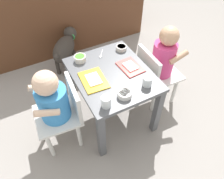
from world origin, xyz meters
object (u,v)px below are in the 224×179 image
(seated_child_left, at_px, (55,102))
(cereal_bowl_left_side, at_px, (80,58))
(food_tray_right, at_px, (130,67))
(cereal_bowl_right_side, at_px, (125,94))
(seated_child_right, at_px, (162,59))
(dog, at_px, (65,47))
(veggie_bowl_far, at_px, (121,48))
(food_tray_left, at_px, (94,80))
(water_cup_right, at_px, (147,82))
(water_cup_left, at_px, (106,102))
(dining_table, at_px, (112,82))
(spoon_by_left_tray, at_px, (101,54))

(seated_child_left, xyz_separation_m, cereal_bowl_left_side, (0.27, 0.25, 0.06))
(food_tray_right, bearing_deg, cereal_bowl_right_side, -128.61)
(seated_child_right, distance_m, dog, 0.92)
(seated_child_left, relative_size, dog, 1.66)
(dog, distance_m, food_tray_right, 0.81)
(seated_child_left, xyz_separation_m, veggie_bowl_far, (0.59, 0.22, 0.05))
(food_tray_left, relative_size, cereal_bowl_left_side, 2.60)
(water_cup_right, distance_m, cereal_bowl_left_side, 0.50)
(water_cup_left, bearing_deg, veggie_bowl_far, 51.27)
(food_tray_left, bearing_deg, seated_child_left, -175.77)
(water_cup_left, height_order, cereal_bowl_left_side, water_cup_left)
(dining_table, distance_m, water_cup_right, 0.27)
(spoon_by_left_tray, bearing_deg, water_cup_right, -73.72)
(seated_child_left, bearing_deg, dog, 68.23)
(water_cup_right, xyz_separation_m, spoon_by_left_tray, (-0.12, 0.41, -0.02))
(food_tray_left, height_order, water_cup_left, water_cup_left)
(water_cup_left, bearing_deg, cereal_bowl_left_side, 87.03)
(seated_child_left, distance_m, veggie_bowl_far, 0.63)
(food_tray_left, xyz_separation_m, cereal_bowl_right_side, (0.11, -0.20, 0.01))
(seated_child_left, bearing_deg, veggie_bowl_far, 20.79)
(seated_child_left, bearing_deg, spoon_by_left_tray, 28.87)
(water_cup_left, height_order, veggie_bowl_far, water_cup_left)
(veggie_bowl_far, bearing_deg, food_tray_right, -102.71)
(seated_child_left, distance_m, spoon_by_left_tray, 0.49)
(dog, height_order, water_cup_right, water_cup_right)
(water_cup_left, bearing_deg, food_tray_right, 36.89)
(seated_child_right, distance_m, cereal_bowl_right_side, 0.48)
(dining_table, distance_m, seated_child_right, 0.41)
(food_tray_right, distance_m, veggie_bowl_far, 0.21)
(cereal_bowl_right_side, bearing_deg, food_tray_right, 51.39)
(dog, height_order, veggie_bowl_far, veggie_bowl_far)
(seated_child_right, relative_size, cereal_bowl_right_side, 7.82)
(seated_child_left, distance_m, food_tray_right, 0.55)
(food_tray_left, xyz_separation_m, water_cup_left, (-0.02, -0.22, 0.02))
(dining_table, height_order, water_cup_left, water_cup_left)
(dining_table, xyz_separation_m, water_cup_left, (-0.16, -0.23, 0.11))
(seated_child_right, height_order, water_cup_left, seated_child_right)
(dog, xyz_separation_m, spoon_by_left_tray, (0.12, -0.53, 0.23))
(dining_table, xyz_separation_m, seated_child_right, (0.41, -0.01, 0.05))
(cereal_bowl_left_side, distance_m, veggie_bowl_far, 0.32)
(seated_child_left, xyz_separation_m, spoon_by_left_tray, (0.43, 0.24, 0.04))
(water_cup_left, distance_m, cereal_bowl_left_side, 0.45)
(water_cup_right, bearing_deg, water_cup_left, -174.14)
(food_tray_left, xyz_separation_m, cereal_bowl_left_side, (0.00, 0.22, 0.02))
(dining_table, xyz_separation_m, spoon_by_left_tray, (0.02, 0.21, 0.09))
(food_tray_left, bearing_deg, spoon_by_left_tray, 53.90)
(water_cup_right, distance_m, veggie_bowl_far, 0.40)
(water_cup_left, bearing_deg, dog, 86.68)
(dining_table, height_order, veggie_bowl_far, veggie_bowl_far)
(dog, distance_m, food_tray_left, 0.78)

